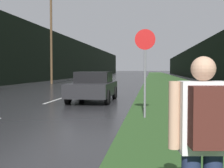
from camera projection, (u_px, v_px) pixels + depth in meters
The scene contains 10 objects.
grass_verge at pixel (168, 81), 40.33m from camera, with size 6.00×240.00×0.02m, color #2D5123.
lane_stripe_c at pixel (54, 101), 15.19m from camera, with size 0.12×3.00×0.01m, color silver.
lane_stripe_d at pixel (84, 91), 22.13m from camera, with size 0.12×3.00×0.01m, color silver.
lane_stripe_e at pixel (100, 86), 29.06m from camera, with size 0.12×3.00×0.01m, color silver.
treeline_far_side at pixel (63, 58), 52.16m from camera, with size 2.00×140.00×6.91m, color black.
treeline_near_side at pixel (203, 62), 49.38m from camera, with size 2.00×140.00×5.51m, color black.
utility_pole_far at pixel (51, 38), 32.66m from camera, with size 1.80×0.24×9.42m.
stop_sign at pixel (145, 65), 9.66m from camera, with size 0.64×0.07×2.77m.
hitchhiker_with_backpack at pixel (204, 141), 2.55m from camera, with size 0.56×0.43×1.63m.
car_passing_near at pixel (93, 86), 14.90m from camera, with size 1.94×4.35×1.41m.
Camera 1 is at (4.68, -0.90, 1.52)m, focal length 50.00 mm.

